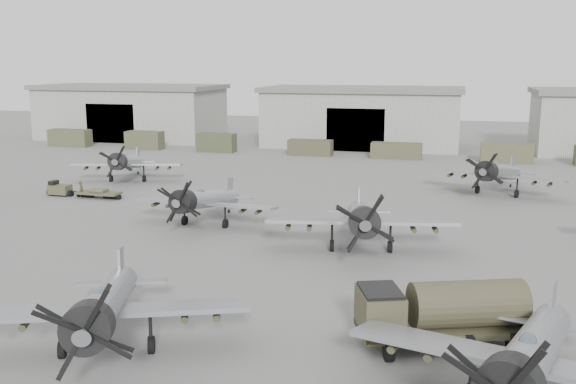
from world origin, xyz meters
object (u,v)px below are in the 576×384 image
object	(u,v)px
fuel_tanker	(443,309)
aircraft_far_0	(127,162)
ground_crew	(81,189)
aircraft_far_1	(498,173)
tug_trailer	(74,191)
aircraft_mid_2	(362,218)
aircraft_near_1	(104,307)
aircraft_mid_1	(204,200)
aircraft_near_2	(529,358)

from	to	relation	value
fuel_tanker	aircraft_far_0	bearing A→B (deg)	114.86
aircraft_far_0	ground_crew	xyz separation A→B (m)	(-0.16, -8.21, -1.29)
aircraft_far_0	aircraft_far_1	bearing A→B (deg)	-10.85
aircraft_far_0	tug_trailer	size ratio (longest dim) A/B	1.60
aircraft_mid_2	tug_trailer	size ratio (longest dim) A/B	1.78
aircraft_far_1	fuel_tanker	xyz separation A→B (m)	(-3.95, -34.56, -0.51)
aircraft_near_1	tug_trailer	xyz separation A→B (m)	(-20.21, 28.71, -1.68)
aircraft_near_1	aircraft_mid_2	world-z (taller)	aircraft_mid_2
aircraft_mid_2	fuel_tanker	distance (m)	14.28
aircraft_far_0	fuel_tanker	xyz separation A→B (m)	(32.79, -32.00, -0.40)
aircraft_mid_2	aircraft_far_1	size ratio (longest dim) A/B	1.06
aircraft_mid_1	aircraft_far_0	distance (m)	21.25
aircraft_near_2	aircraft_far_1	xyz separation A→B (m)	(0.97, 39.98, -0.13)
aircraft_mid_2	aircraft_far_1	bearing A→B (deg)	55.20
fuel_tanker	aircraft_far_1	bearing A→B (deg)	62.63
aircraft_mid_2	aircraft_far_0	bearing A→B (deg)	134.42
aircraft_far_0	aircraft_far_1	world-z (taller)	aircraft_far_1
aircraft_near_1	aircraft_mid_1	xyz separation A→B (m)	(-4.39, 21.46, -0.18)
aircraft_far_1	ground_crew	bearing A→B (deg)	-145.31
aircraft_near_2	aircraft_mid_1	distance (m)	30.51
aircraft_far_0	aircraft_mid_1	bearing A→B (deg)	-60.67
aircraft_far_0	aircraft_far_1	size ratio (longest dim) A/B	0.96
aircraft_mid_2	aircraft_far_1	world-z (taller)	aircraft_mid_2
aircraft_far_1	tug_trailer	distance (m)	39.25
aircraft_mid_2	aircraft_far_1	distance (m)	23.41
tug_trailer	fuel_tanker	bearing A→B (deg)	-34.09
ground_crew	tug_trailer	bearing A→B (deg)	59.48
aircraft_near_1	aircraft_near_2	size ratio (longest dim) A/B	0.94
aircraft_far_0	tug_trailer	xyz separation A→B (m)	(-1.02, -8.00, -1.54)
aircraft_mid_2	aircraft_mid_1	bearing A→B (deg)	152.95
aircraft_near_2	fuel_tanker	bearing A→B (deg)	133.21
aircraft_mid_2	aircraft_far_1	xyz separation A→B (m)	(9.47, 21.41, -0.10)
ground_crew	aircraft_near_2	bearing A→B (deg)	-145.54
aircraft_far_1	aircraft_near_2	bearing A→B (deg)	-72.98
aircraft_near_2	aircraft_mid_2	xyz separation A→B (m)	(-8.50, 18.57, -0.03)
aircraft_mid_2	tug_trailer	xyz separation A→B (m)	(-28.29, 10.85, -1.75)
aircraft_near_2	aircraft_far_0	size ratio (longest dim) A/B	1.12
aircraft_mid_1	aircraft_far_1	world-z (taller)	aircraft_far_1
aircraft_mid_2	aircraft_far_0	size ratio (longest dim) A/B	1.11
aircraft_mid_1	ground_crew	bearing A→B (deg)	157.74
aircraft_near_1	fuel_tanker	world-z (taller)	aircraft_near_1
aircraft_mid_1	aircraft_mid_2	xyz separation A→B (m)	(12.47, -3.60, 0.25)
tug_trailer	ground_crew	size ratio (longest dim) A/B	4.59
aircraft_far_1	aircraft_mid_2	bearing A→B (deg)	-95.45
aircraft_mid_2	ground_crew	size ratio (longest dim) A/B	8.15
aircraft_near_1	ground_crew	bearing A→B (deg)	102.05
tug_trailer	aircraft_far_0	bearing A→B (deg)	83.99
tug_trailer	aircraft_near_2	bearing A→B (deg)	-37.37
aircraft_mid_2	ground_crew	world-z (taller)	aircraft_mid_2
aircraft_mid_2	tug_trailer	distance (m)	30.35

